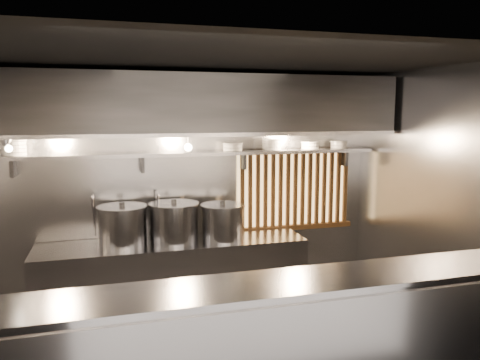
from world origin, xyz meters
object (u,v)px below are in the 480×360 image
pendant_bulb (188,147)px  stock_pot_left (123,225)px  stock_pot_mid (174,222)px  stock_pot_right (223,222)px  heat_lamp (6,142)px

pendant_bulb → stock_pot_left: 1.13m
stock_pot_left → stock_pot_mid: size_ratio=0.89×
stock_pot_right → stock_pot_mid: bearing=173.2°
heat_lamp → stock_pot_right: size_ratio=0.54×
stock_pot_left → stock_pot_right: bearing=-4.4°
heat_lamp → pendant_bulb: size_ratio=1.87×
heat_lamp → stock_pot_mid: heat_lamp is taller
heat_lamp → stock_pot_mid: (1.62, 0.30, -0.94)m
heat_lamp → stock_pot_right: heat_lamp is taller
stock_pot_mid → stock_pot_right: stock_pot_mid is taller
heat_lamp → stock_pot_right: bearing=6.2°
pendant_bulb → stock_pot_right: pendant_bulb is taller
heat_lamp → pendant_bulb: heat_lamp is taller
stock_pot_mid → stock_pot_right: (0.55, -0.07, -0.02)m
stock_pot_mid → stock_pot_right: 0.55m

